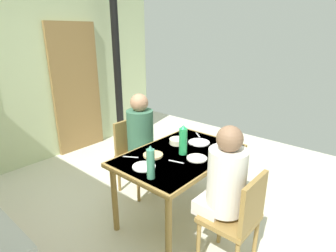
# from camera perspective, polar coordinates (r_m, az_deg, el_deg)

# --- Properties ---
(ground_plane) EXTENTS (5.87, 5.87, 0.00)m
(ground_plane) POSITION_cam_1_polar(r_m,az_deg,el_deg) (3.08, -2.85, -18.18)
(ground_plane) COLOR beige
(wall_back) EXTENTS (4.22, 0.10, 2.81)m
(wall_back) POSITION_cam_1_polar(r_m,az_deg,el_deg) (4.36, -25.68, 11.19)
(wall_back) COLOR #B9C797
(wall_back) RESTS_ON ground_plane
(door_wooden) EXTENTS (0.80, 0.05, 2.00)m
(door_wooden) POSITION_cam_1_polar(r_m,az_deg,el_deg) (4.60, -18.38, 7.30)
(door_wooden) COLOR olive
(door_wooden) RESTS_ON ground_plane
(stove_pipe_column) EXTENTS (0.12, 0.12, 2.81)m
(stove_pipe_column) POSITION_cam_1_polar(r_m,az_deg,el_deg) (4.67, -10.56, 13.12)
(stove_pipe_column) COLOR black
(stove_pipe_column) RESTS_ON ground_plane
(dining_table) EXTENTS (1.26, 0.82, 0.73)m
(dining_table) POSITION_cam_1_polar(r_m,az_deg,el_deg) (2.74, 2.39, -7.20)
(dining_table) COLOR olive
(dining_table) RESTS_ON ground_plane
(chair_near_diner) EXTENTS (0.40, 0.40, 0.87)m
(chair_near_diner) POSITION_cam_1_polar(r_m,az_deg,el_deg) (2.32, 14.27, -17.76)
(chair_near_diner) COLOR olive
(chair_near_diner) RESTS_ON ground_plane
(chair_far_diner) EXTENTS (0.40, 0.40, 0.87)m
(chair_far_diner) POSITION_cam_1_polar(r_m,az_deg,el_deg) (3.34, -7.07, -5.24)
(chair_far_diner) COLOR olive
(chair_far_diner) RESTS_ON ground_plane
(person_near_diner) EXTENTS (0.30, 0.37, 0.77)m
(person_near_diner) POSITION_cam_1_polar(r_m,az_deg,el_deg) (2.22, 11.70, -10.67)
(person_near_diner) COLOR silver
(person_near_diner) RESTS_ON ground_plane
(person_far_diner) EXTENTS (0.30, 0.37, 0.77)m
(person_far_diner) POSITION_cam_1_polar(r_m,az_deg,el_deg) (3.14, -5.60, -1.21)
(person_far_diner) COLOR #345D48
(person_far_diner) RESTS_ON ground_plane
(water_bottle_green_near) EXTENTS (0.08, 0.08, 0.30)m
(water_bottle_green_near) POSITION_cam_1_polar(r_m,az_deg,el_deg) (2.65, 3.15, -3.01)
(water_bottle_green_near) COLOR green
(water_bottle_green_near) RESTS_ON dining_table
(water_bottle_green_far) EXTENTS (0.07, 0.07, 0.29)m
(water_bottle_green_far) POSITION_cam_1_polar(r_m,az_deg,el_deg) (2.23, -3.62, -7.64)
(water_bottle_green_far) COLOR #3F876A
(water_bottle_green_far) RESTS_ON dining_table
(serving_bowl_center) EXTENTS (0.17, 0.17, 0.05)m
(serving_bowl_center) POSITION_cam_1_polar(r_m,az_deg,el_deg) (2.92, 1.96, -3.16)
(serving_bowl_center) COLOR #EDE5C2
(serving_bowl_center) RESTS_ON dining_table
(dinner_plate_near_left) EXTENTS (0.21, 0.21, 0.01)m
(dinner_plate_near_left) POSITION_cam_1_polar(r_m,az_deg,el_deg) (2.46, -5.00, -8.37)
(dinner_plate_near_left) COLOR white
(dinner_plate_near_left) RESTS_ON dining_table
(dinner_plate_near_right) EXTENTS (0.23, 0.23, 0.01)m
(dinner_plate_near_right) POSITION_cam_1_polar(r_m,az_deg,el_deg) (2.97, 6.43, -3.39)
(dinner_plate_near_right) COLOR white
(dinner_plate_near_right) RESTS_ON dining_table
(dinner_plate_far_center) EXTENTS (0.19, 0.19, 0.01)m
(dinner_plate_far_center) POSITION_cam_1_polar(r_m,az_deg,el_deg) (2.61, 5.99, -6.65)
(dinner_plate_far_center) COLOR white
(dinner_plate_far_center) RESTS_ON dining_table
(drinking_glass_by_near_diner) EXTENTS (0.06, 0.06, 0.09)m
(drinking_glass_by_near_diner) POSITION_cam_1_polar(r_m,az_deg,el_deg) (2.68, 10.14, -5.28)
(drinking_glass_by_near_diner) COLOR silver
(drinking_glass_by_near_diner) RESTS_ON dining_table
(bread_plate_sliced) EXTENTS (0.19, 0.19, 0.02)m
(bread_plate_sliced) POSITION_cam_1_polar(r_m,az_deg,el_deg) (2.65, -3.11, -6.03)
(bread_plate_sliced) COLOR #DBB77A
(bread_plate_sliced) RESTS_ON dining_table
(cutlery_knife_near) EXTENTS (0.11, 0.13, 0.00)m
(cutlery_knife_near) POSITION_cam_1_polar(r_m,az_deg,el_deg) (3.18, 6.21, -1.85)
(cutlery_knife_near) COLOR silver
(cutlery_knife_near) RESTS_ON dining_table
(cutlery_fork_near) EXTENTS (0.13, 0.10, 0.00)m
(cutlery_fork_near) POSITION_cam_1_polar(r_m,az_deg,el_deg) (3.02, 11.29, -3.35)
(cutlery_fork_near) COLOR silver
(cutlery_fork_near) RESTS_ON dining_table
(cutlery_knife_far) EXTENTS (0.05, 0.15, 0.00)m
(cutlery_knife_far) POSITION_cam_1_polar(r_m,az_deg,el_deg) (2.54, 1.69, -7.40)
(cutlery_knife_far) COLOR silver
(cutlery_knife_far) RESTS_ON dining_table
(cutlery_fork_far) EXTENTS (0.09, 0.14, 0.00)m
(cutlery_fork_far) POSITION_cam_1_polar(r_m,az_deg,el_deg) (2.65, -7.74, -6.37)
(cutlery_fork_far) COLOR silver
(cutlery_fork_far) RESTS_ON dining_table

